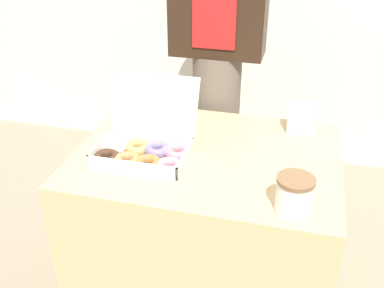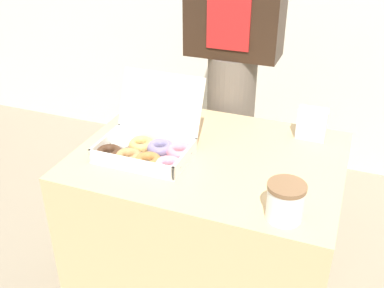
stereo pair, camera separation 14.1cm
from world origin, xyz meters
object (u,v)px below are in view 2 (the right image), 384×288
at_px(person_customer, 234,43).
at_px(napkin_holder, 312,124).
at_px(donut_box, 147,146).
at_px(coffee_cup, 285,201).

bearing_deg(person_customer, napkin_holder, -33.53).
distance_m(donut_box, napkin_holder, 0.59).
distance_m(napkin_holder, person_customer, 0.48).
distance_m(donut_box, person_customer, 0.61).
relative_size(donut_box, napkin_holder, 2.93).
height_order(coffee_cup, person_customer, person_customer).
relative_size(napkin_holder, person_customer, 0.06).
height_order(coffee_cup, napkin_holder, napkin_holder).
bearing_deg(napkin_holder, donut_box, -147.29).
xyz_separation_m(coffee_cup, person_customer, (-0.37, 0.73, 0.19)).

